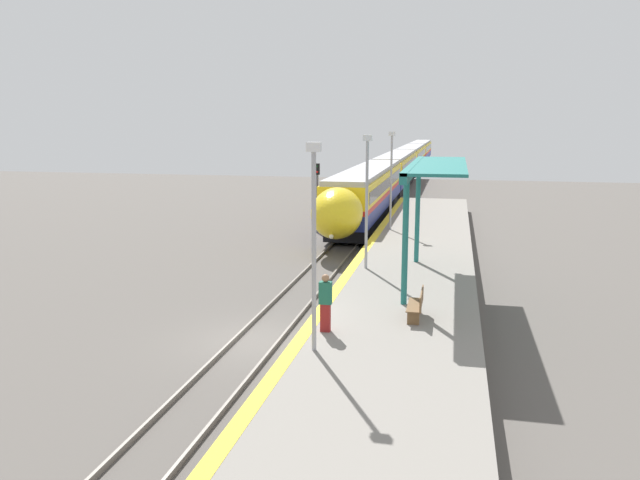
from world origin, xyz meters
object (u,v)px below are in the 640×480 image
object	(u,v)px
platform_bench	(418,304)
lamppost_mid	(367,193)
lamppost_near	(314,234)
railway_signal	(317,191)
person_waiting	(325,302)
lamppost_far	(391,174)
train	(404,164)

from	to	relation	value
platform_bench	lamppost_mid	xyz separation A→B (m)	(-2.51, 6.43, 2.65)
lamppost_near	railway_signal	bearing A→B (deg)	102.27
railway_signal	lamppost_mid	bearing A→B (deg)	-69.16
person_waiting	lamppost_mid	bearing A→B (deg)	89.91
lamppost_near	lamppost_far	xyz separation A→B (m)	(0.00, 19.42, 0.00)
railway_signal	platform_bench	bearing A→B (deg)	-68.99
railway_signal	lamppost_mid	distance (m)	13.91
train	lamppost_far	distance (m)	39.28
person_waiting	train	bearing A→B (deg)	92.48
platform_bench	lamppost_far	size ratio (longest dim) A/B	0.29
train	lamppost_mid	bearing A→B (deg)	-87.10
platform_bench	lamppost_near	world-z (taller)	lamppost_near
train	railway_signal	size ratio (longest dim) A/B	20.14
person_waiting	lamppost_far	world-z (taller)	lamppost_far
train	lamppost_near	xyz separation A→B (m)	(2.48, -58.57, 1.92)
platform_bench	lamppost_far	bearing A→B (deg)	98.85
lamppost_near	lamppost_mid	bearing A→B (deg)	90.00
lamppost_far	person_waiting	bearing A→B (deg)	-90.04
lamppost_mid	lamppost_far	size ratio (longest dim) A/B	1.00
lamppost_mid	person_waiting	bearing A→B (deg)	-90.09
person_waiting	railway_signal	distance (m)	21.69
train	lamppost_mid	xyz separation A→B (m)	(2.48, -48.86, 1.92)
lamppost_far	lamppost_near	bearing A→B (deg)	-90.00
person_waiting	lamppost_far	distance (m)	18.02
railway_signal	lamppost_far	size ratio (longest dim) A/B	0.80
train	lamppost_mid	world-z (taller)	lamppost_mid
train	lamppost_near	size ratio (longest dim) A/B	16.17
train	railway_signal	distance (m)	36.01
lamppost_near	lamppost_far	size ratio (longest dim) A/B	1.00
lamppost_far	lamppost_mid	bearing A→B (deg)	-90.00
person_waiting	railway_signal	bearing A→B (deg)	103.10
railway_signal	person_waiting	bearing A→B (deg)	-76.90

